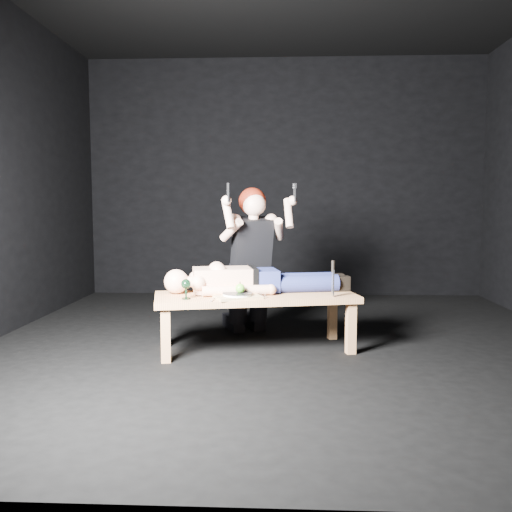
# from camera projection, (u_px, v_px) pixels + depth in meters

# --- Properties ---
(ground) EXTENTS (5.00, 5.00, 0.00)m
(ground) POSITION_uv_depth(u_px,v_px,m) (285.00, 343.00, 4.55)
(ground) COLOR black
(ground) RESTS_ON ground
(back_wall) EXTENTS (5.00, 0.00, 5.00)m
(back_wall) POSITION_uv_depth(u_px,v_px,m) (284.00, 178.00, 6.89)
(back_wall) COLOR black
(back_wall) RESTS_ON ground
(table) EXTENTS (1.67, 0.91, 0.45)m
(table) POSITION_uv_depth(u_px,v_px,m) (256.00, 322.00, 4.31)
(table) COLOR tan
(table) RESTS_ON ground
(lying_man) EXTENTS (1.54, 0.75, 0.25)m
(lying_man) POSITION_uv_depth(u_px,v_px,m) (259.00, 277.00, 4.40)
(lying_man) COLOR beige
(lying_man) RESTS_ON table
(kneeling_woman) EXTENTS (0.96, 1.01, 1.35)m
(kneeling_woman) POSITION_uv_depth(u_px,v_px,m) (249.00, 259.00, 4.86)
(kneeling_woman) COLOR black
(kneeling_woman) RESTS_ON ground
(serving_tray) EXTENTS (0.41, 0.36, 0.02)m
(serving_tray) POSITION_uv_depth(u_px,v_px,m) (237.00, 297.00, 4.11)
(serving_tray) COLOR tan
(serving_tray) RESTS_ON table
(plate) EXTENTS (0.30, 0.30, 0.02)m
(plate) POSITION_uv_depth(u_px,v_px,m) (237.00, 294.00, 4.11)
(plate) COLOR white
(plate) RESTS_ON serving_tray
(apple) EXTENTS (0.07, 0.07, 0.07)m
(apple) POSITION_uv_depth(u_px,v_px,m) (240.00, 288.00, 4.11)
(apple) COLOR green
(apple) RESTS_ON plate
(goblet) EXTENTS (0.09, 0.09, 0.15)m
(goblet) POSITION_uv_depth(u_px,v_px,m) (186.00, 289.00, 4.06)
(goblet) COLOR black
(goblet) RESTS_ON table
(fork_flat) EXTENTS (0.02, 0.17, 0.01)m
(fork_flat) POSITION_uv_depth(u_px,v_px,m) (213.00, 299.00, 4.04)
(fork_flat) COLOR #B2B2B7
(fork_flat) RESTS_ON table
(knife_flat) EXTENTS (0.05, 0.17, 0.01)m
(knife_flat) POSITION_uv_depth(u_px,v_px,m) (263.00, 297.00, 4.14)
(knife_flat) COLOR #B2B2B7
(knife_flat) RESTS_ON table
(spoon_flat) EXTENTS (0.12, 0.14, 0.01)m
(spoon_flat) POSITION_uv_depth(u_px,v_px,m) (261.00, 296.00, 4.19)
(spoon_flat) COLOR #B2B2B7
(spoon_flat) RESTS_ON table
(carving_knife) EXTENTS (0.04, 0.05, 0.28)m
(carving_knife) POSITION_uv_depth(u_px,v_px,m) (333.00, 279.00, 4.16)
(carving_knife) COLOR #B2B2B7
(carving_knife) RESTS_ON table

